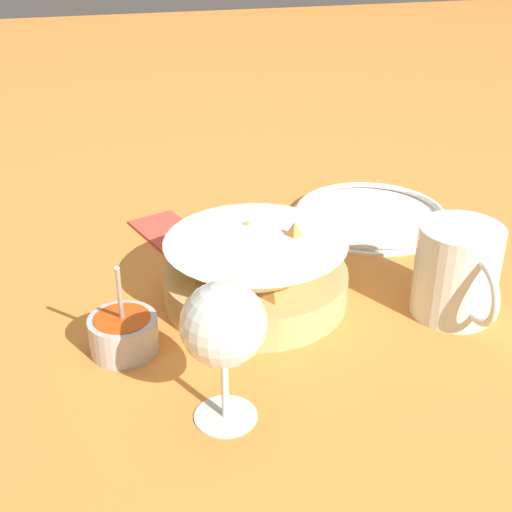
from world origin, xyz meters
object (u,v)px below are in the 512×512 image
Objects in this scene: sauce_cup at (123,332)px; side_plate at (370,215)px; wine_glass at (223,328)px; food_basket at (256,275)px; beer_mug at (457,275)px.

sauce_cup reaches higher than side_plate.
wine_glass reaches higher than side_plate.
side_plate is (-0.38, 0.29, -0.09)m from wine_glass.
wine_glass is (0.20, -0.08, 0.06)m from food_basket.
sauce_cup is at bearing -146.60° from wine_glass.
sauce_cup is 0.92× the size of beer_mug.
beer_mug is at bearing 70.40° from food_basket.
food_basket is at bearing 158.88° from wine_glass.
beer_mug is (0.08, 0.22, 0.01)m from food_basket.
wine_glass is at bearing 33.40° from sauce_cup.
sauce_cup is at bearing -56.66° from side_plate.
side_plate is (-0.26, -0.00, -0.04)m from beer_mug.
food_basket is 0.23m from beer_mug.
side_plate is (-0.25, 0.38, -0.02)m from sauce_cup.
wine_glass reaches higher than beer_mug.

